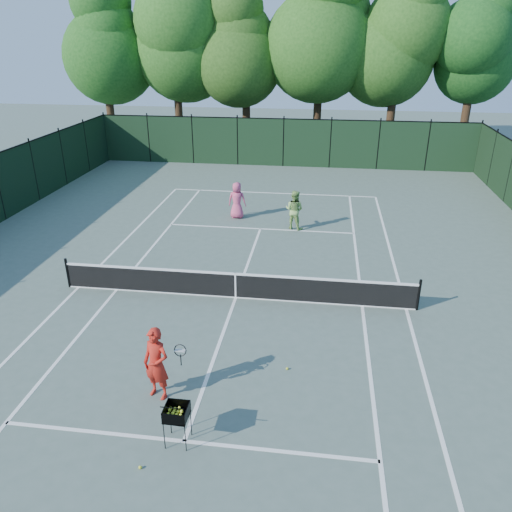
# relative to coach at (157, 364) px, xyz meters

# --- Properties ---
(ground) EXTENTS (90.00, 90.00, 0.00)m
(ground) POSITION_rel_coach_xyz_m (0.98, 5.03, -0.93)
(ground) COLOR #4E5F54
(ground) RESTS_ON ground
(sideline_doubles_left) EXTENTS (0.10, 23.77, 0.01)m
(sideline_doubles_left) POSITION_rel_coach_xyz_m (-4.50, 5.03, -0.92)
(sideline_doubles_left) COLOR white
(sideline_doubles_left) RESTS_ON ground
(sideline_doubles_right) EXTENTS (0.10, 23.77, 0.01)m
(sideline_doubles_right) POSITION_rel_coach_xyz_m (6.47, 5.03, -0.92)
(sideline_doubles_right) COLOR white
(sideline_doubles_right) RESTS_ON ground
(sideline_singles_left) EXTENTS (0.10, 23.77, 0.01)m
(sideline_singles_left) POSITION_rel_coach_xyz_m (-3.13, 5.03, -0.92)
(sideline_singles_left) COLOR white
(sideline_singles_left) RESTS_ON ground
(sideline_singles_right) EXTENTS (0.10, 23.77, 0.01)m
(sideline_singles_right) POSITION_rel_coach_xyz_m (5.10, 5.03, -0.92)
(sideline_singles_right) COLOR white
(sideline_singles_right) RESTS_ON ground
(baseline_far) EXTENTS (10.97, 0.10, 0.01)m
(baseline_far) POSITION_rel_coach_xyz_m (0.98, 16.92, -0.92)
(baseline_far) COLOR white
(baseline_far) RESTS_ON ground
(service_line_near) EXTENTS (8.23, 0.10, 0.01)m
(service_line_near) POSITION_rel_coach_xyz_m (0.98, -1.37, -0.92)
(service_line_near) COLOR white
(service_line_near) RESTS_ON ground
(service_line_far) EXTENTS (8.23, 0.10, 0.01)m
(service_line_far) POSITION_rel_coach_xyz_m (0.98, 11.43, -0.92)
(service_line_far) COLOR white
(service_line_far) RESTS_ON ground
(center_service_line) EXTENTS (0.10, 12.80, 0.01)m
(center_service_line) POSITION_rel_coach_xyz_m (0.98, 5.03, -0.92)
(center_service_line) COLOR white
(center_service_line) RESTS_ON ground
(tennis_net) EXTENTS (11.69, 0.09, 1.06)m
(tennis_net) POSITION_rel_coach_xyz_m (0.98, 5.03, -0.45)
(tennis_net) COLOR black
(tennis_net) RESTS_ON ground
(fence_far) EXTENTS (24.00, 0.05, 3.00)m
(fence_far) POSITION_rel_coach_xyz_m (0.98, 23.03, 0.57)
(fence_far) COLOR black
(fence_far) RESTS_ON ground
(tree_0) EXTENTS (6.40, 6.40, 13.14)m
(tree_0) POSITION_rel_coach_xyz_m (-12.02, 26.53, 7.23)
(tree_0) COLOR black
(tree_0) RESTS_ON ground
(tree_1) EXTENTS (6.80, 6.80, 13.98)m
(tree_1) POSITION_rel_coach_xyz_m (-7.02, 27.03, 7.76)
(tree_1) COLOR black
(tree_1) RESTS_ON ground
(tree_2) EXTENTS (6.00, 6.00, 12.40)m
(tree_2) POSITION_rel_coach_xyz_m (-2.02, 26.83, 6.80)
(tree_2) COLOR black
(tree_2) RESTS_ON ground
(tree_3) EXTENTS (7.00, 7.00, 14.45)m
(tree_3) POSITION_rel_coach_xyz_m (2.98, 27.33, 8.08)
(tree_3) COLOR black
(tree_3) RESTS_ON ground
(tree_4) EXTENTS (6.20, 6.20, 12.97)m
(tree_4) POSITION_rel_coach_xyz_m (7.98, 26.63, 7.22)
(tree_4) COLOR black
(tree_4) RESTS_ON ground
(tree_5) EXTENTS (5.80, 5.80, 12.23)m
(tree_5) POSITION_rel_coach_xyz_m (12.98, 27.13, 6.78)
(tree_5) COLOR black
(tree_5) RESTS_ON ground
(coach) EXTENTS (1.08, 0.63, 1.85)m
(coach) POSITION_rel_coach_xyz_m (0.00, 0.00, 0.00)
(coach) COLOR red
(coach) RESTS_ON ground
(player_pink) EXTENTS (0.86, 0.59, 1.71)m
(player_pink) POSITION_rel_coach_xyz_m (-0.29, 12.75, -0.07)
(player_pink) COLOR #D34A73
(player_pink) RESTS_ON ground
(player_green) EXTENTS (1.03, 0.92, 1.75)m
(player_green) POSITION_rel_coach_xyz_m (2.46, 11.68, -0.05)
(player_green) COLOR #8AB75B
(player_green) RESTS_ON ground
(ball_hopper) EXTENTS (0.51, 0.51, 0.95)m
(ball_hopper) POSITION_rel_coach_xyz_m (0.87, -1.39, -0.13)
(ball_hopper) COLOR black
(ball_hopper) RESTS_ON ground
(loose_ball_near_cart) EXTENTS (0.07, 0.07, 0.07)m
(loose_ball_near_cart) POSITION_rel_coach_xyz_m (0.30, -2.20, -0.89)
(loose_ball_near_cart) COLOR yellow
(loose_ball_near_cart) RESTS_ON ground
(loose_ball_midcourt) EXTENTS (0.07, 0.07, 0.07)m
(loose_ball_midcourt) POSITION_rel_coach_xyz_m (2.97, 1.42, -0.89)
(loose_ball_midcourt) COLOR gold
(loose_ball_midcourt) RESTS_ON ground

